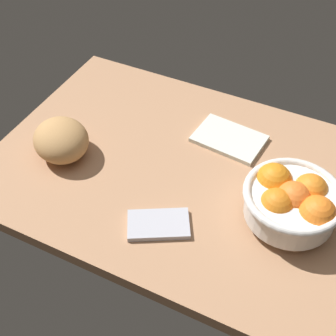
{
  "coord_description": "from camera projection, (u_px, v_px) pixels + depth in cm",
  "views": [
    {
      "loc": [
        29.17,
        -65.56,
        74.13
      ],
      "look_at": [
        -0.26,
        -5.61,
        5.0
      ],
      "focal_mm": 49.81,
      "sensor_mm": 36.0,
      "label": 1
    }
  ],
  "objects": [
    {
      "name": "ground_plane",
      "position": [
        180.0,
        172.0,
        1.04
      ],
      "size": [
        83.12,
        59.53,
        3.0
      ],
      "primitive_type": "cube",
      "color": "tan"
    },
    {
      "name": "napkin_folded",
      "position": [
        229.0,
        139.0,
        1.09
      ],
      "size": [
        16.75,
        12.22,
        1.07
      ],
      "primitive_type": "cube",
      "rotation": [
        0.0,
        0.0,
        -0.1
      ],
      "color": "silver",
      "rests_on": "ground"
    },
    {
      "name": "fruit_bowl",
      "position": [
        292.0,
        201.0,
        0.89
      ],
      "size": [
        19.32,
        19.32,
        10.01
      ],
      "color": "white",
      "rests_on": "ground"
    },
    {
      "name": "napkin_spare",
      "position": [
        158.0,
        224.0,
        0.92
      ],
      "size": [
        14.05,
        12.07,
        1.16
      ],
      "primitive_type": "cube",
      "rotation": [
        0.0,
        0.0,
        0.5
      ],
      "color": "#B7B8C4",
      "rests_on": "ground"
    },
    {
      "name": "bread_loaf",
      "position": [
        61.0,
        140.0,
        1.03
      ],
      "size": [
        17.9,
        17.48,
        8.3
      ],
      "primitive_type": "ellipsoid",
      "rotation": [
        0.0,
        0.0,
        5.7
      ],
      "color": "tan",
      "rests_on": "ground"
    }
  ]
}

